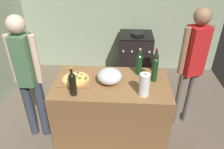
{
  "coord_description": "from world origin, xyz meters",
  "views": [
    {
      "loc": [
        0.2,
        -1.57,
        2.32
      ],
      "look_at": [
        0.07,
        0.67,
        0.95
      ],
      "focal_mm": 34.5,
      "sensor_mm": 36.0,
      "label": 1
    }
  ],
  "objects": [
    {
      "name": "wine_bottle_amber",
      "position": [
        0.4,
        0.79,
        1.06
      ],
      "size": [
        0.07,
        0.07,
        0.35
      ],
      "color": "#143819",
      "rests_on": "counter"
    },
    {
      "name": "person_in_stripes",
      "position": [
        -0.95,
        0.57,
        0.97
      ],
      "size": [
        0.36,
        0.2,
        1.7
      ],
      "color": "#383D4C",
      "rests_on": "ground_plane"
    },
    {
      "name": "ground_plane",
      "position": [
        0.0,
        1.28,
        -0.01
      ],
      "size": [
        4.2,
        3.17,
        0.02
      ],
      "primitive_type": "cube",
      "color": "#6B5B4C"
    },
    {
      "name": "mixing_bowl",
      "position": [
        0.05,
        0.57,
        0.99
      ],
      "size": [
        0.29,
        0.29,
        0.18
      ],
      "color": "#B2B2B7",
      "rests_on": "counter"
    },
    {
      "name": "pizza",
      "position": [
        -0.36,
        0.57,
        0.93
      ],
      "size": [
        0.33,
        0.33,
        0.03
      ],
      "color": "tan",
      "rests_on": "cutting_board"
    },
    {
      "name": "wine_bottle_green",
      "position": [
        0.57,
        0.64,
        1.07
      ],
      "size": [
        0.07,
        0.07,
        0.37
      ],
      "color": "#143819",
      "rests_on": "counter"
    },
    {
      "name": "stove",
      "position": [
        0.43,
        2.22,
        0.45
      ],
      "size": [
        0.61,
        0.59,
        0.93
      ],
      "color": "black",
      "rests_on": "ground_plane"
    },
    {
      "name": "paper_towel_roll",
      "position": [
        0.43,
        0.35,
        1.03
      ],
      "size": [
        0.11,
        0.11,
        0.26
      ],
      "color": "white",
      "rests_on": "counter"
    },
    {
      "name": "kitchen_wall_rear",
      "position": [
        0.0,
        2.62,
        1.3
      ],
      "size": [
        4.2,
        0.1,
        2.6
      ],
      "primitive_type": "cube",
      "color": "#99A889",
      "rests_on": "ground_plane"
    },
    {
      "name": "wine_bottle_dark",
      "position": [
        0.61,
        0.88,
        1.04
      ],
      "size": [
        0.08,
        0.08,
        0.31
      ],
      "color": "#331E0F",
      "rests_on": "counter"
    },
    {
      "name": "cutting_board",
      "position": [
        -0.36,
        0.57,
        0.91
      ],
      "size": [
        0.4,
        0.32,
        0.02
      ],
      "primitive_type": "cube",
      "color": "olive",
      "rests_on": "counter"
    },
    {
      "name": "counter",
      "position": [
        0.07,
        0.57,
        0.45
      ],
      "size": [
        1.38,
        0.76,
        0.9
      ],
      "primitive_type": "cube",
      "color": "olive",
      "rests_on": "ground_plane"
    },
    {
      "name": "wine_bottle_clear",
      "position": [
        -0.33,
        0.31,
        1.05
      ],
      "size": [
        0.08,
        0.08,
        0.34
      ],
      "color": "black",
      "rests_on": "counter"
    },
    {
      "name": "person_in_red",
      "position": [
        1.09,
        0.93,
        1.0
      ],
      "size": [
        0.38,
        0.27,
        1.71
      ],
      "color": "slate",
      "rests_on": "ground_plane"
    }
  ]
}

